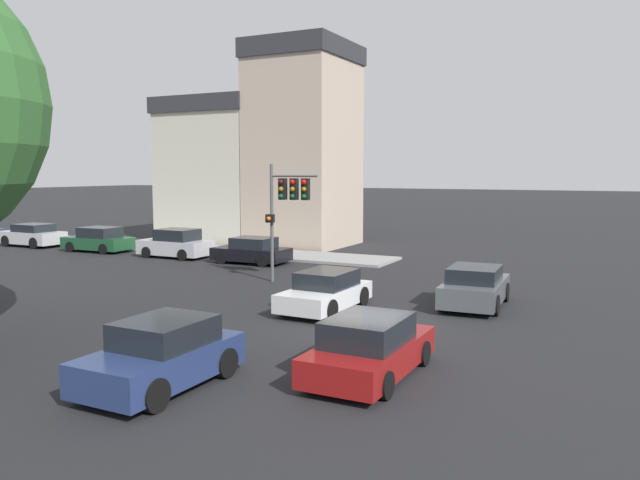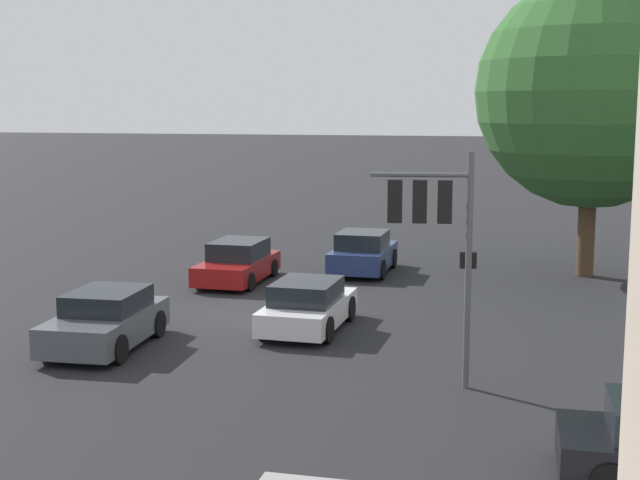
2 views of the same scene
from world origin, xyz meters
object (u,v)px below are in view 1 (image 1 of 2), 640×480
(crossing_car_0, at_px, (475,287))
(parked_car_2, at_px, (98,240))
(traffic_signal, at_px, (287,198))
(crossing_car_3, at_px, (370,348))
(crossing_car_1, at_px, (325,292))
(parked_car_1, at_px, (176,244))
(parked_car_0, at_px, (252,251))
(crossing_car_2, at_px, (162,355))
(parked_car_3, at_px, (33,235))

(crossing_car_0, relative_size, parked_car_2, 0.98)
(traffic_signal, relative_size, crossing_car_3, 1.21)
(crossing_car_1, relative_size, parked_car_1, 1.00)
(parked_car_1, relative_size, parked_car_2, 0.96)
(crossing_car_3, distance_m, parked_car_0, 18.46)
(crossing_car_0, height_order, crossing_car_1, crossing_car_0)
(crossing_car_3, bearing_deg, crossing_car_2, 125.90)
(crossing_car_3, bearing_deg, crossing_car_1, 34.96)
(parked_car_0, xyz_separation_m, parked_car_3, (0.02, 16.48, 0.05))
(parked_car_0, xyz_separation_m, parked_car_2, (-0.02, 10.75, 0.04))
(parked_car_1, bearing_deg, crossing_car_0, 163.39)
(parked_car_2, bearing_deg, crossing_car_3, 146.85)
(traffic_signal, xyz_separation_m, crossing_car_3, (-9.78, -7.71, -2.95))
(crossing_car_3, distance_m, parked_car_2, 26.78)
(crossing_car_0, xyz_separation_m, parked_car_2, (5.23, 23.39, -0.01))
(crossing_car_2, bearing_deg, traffic_signal, -162.09)
(parked_car_0, distance_m, parked_car_2, 10.75)
(crossing_car_0, distance_m, parked_car_3, 29.59)
(traffic_signal, distance_m, crossing_car_2, 13.40)
(crossing_car_1, height_order, crossing_car_3, crossing_car_3)
(crossing_car_0, relative_size, parked_car_3, 0.97)
(traffic_signal, height_order, parked_car_1, traffic_signal)
(crossing_car_2, xyz_separation_m, parked_car_3, (16.62, 24.83, -0.02))
(crossing_car_1, relative_size, crossing_car_2, 1.05)
(crossing_car_1, xyz_separation_m, crossing_car_2, (-8.45, -0.14, 0.06))
(parked_car_0, bearing_deg, crossing_car_1, 133.85)
(parked_car_3, bearing_deg, crossing_car_1, 162.25)
(parked_car_0, bearing_deg, traffic_signal, 135.89)
(crossing_car_0, height_order, crossing_car_3, crossing_car_0)
(crossing_car_3, height_order, parked_car_0, crossing_car_3)
(traffic_signal, distance_m, crossing_car_1, 6.27)
(crossing_car_2, bearing_deg, crossing_car_0, 159.86)
(parked_car_1, bearing_deg, traffic_signal, 156.40)
(traffic_signal, xyz_separation_m, parked_car_1, (4.13, 9.43, -2.88))
(parked_car_3, bearing_deg, crossing_car_3, 154.65)
(parked_car_1, bearing_deg, parked_car_2, 0.45)
(crossing_car_1, xyz_separation_m, parked_car_3, (8.17, 24.70, 0.04))
(parked_car_2, xyz_separation_m, parked_car_3, (0.05, 5.73, 0.01))
(parked_car_1, bearing_deg, parked_car_3, 0.02)
(parked_car_3, bearing_deg, parked_car_0, -179.52)
(parked_car_1, height_order, parked_car_3, parked_car_1)
(crossing_car_1, distance_m, crossing_car_3, 6.96)
(parked_car_3, bearing_deg, parked_car_2, -179.90)
(crossing_car_0, height_order, parked_car_1, parked_car_1)
(crossing_car_2, bearing_deg, crossing_car_1, -178.52)
(crossing_car_0, xyz_separation_m, parked_car_3, (5.28, 29.12, 0.01))
(crossing_car_2, height_order, parked_car_3, crossing_car_2)
(crossing_car_0, bearing_deg, parked_car_3, 76.90)
(traffic_signal, xyz_separation_m, crossing_car_0, (-1.14, -8.19, -2.93))
(crossing_car_3, relative_size, parked_car_1, 1.04)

